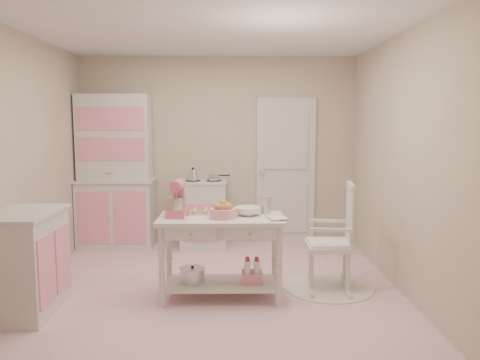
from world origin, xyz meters
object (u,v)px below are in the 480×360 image
rocking_chair (329,236)px  stand_mixer (177,199)px  stove (204,214)px  work_table (221,257)px  base_cabinet (26,263)px  bread_basket (223,213)px  hutch (115,172)px

rocking_chair → stand_mixer: 1.59m
stove → work_table: stove is taller
stove → work_table: size_ratio=0.77×
base_cabinet → stand_mixer: bearing=15.4°
work_table → bread_basket: bearing=-68.2°
stand_mixer → hutch: bearing=125.7°
rocking_chair → stand_mixer: size_ratio=3.24×
hutch → bread_basket: (1.51, -1.95, -0.19)m
base_cabinet → stand_mixer: size_ratio=2.71×
stove → rocking_chair: 2.12m
base_cabinet → bread_basket: bearing=9.4°
stove → bread_basket: bearing=-80.9°
base_cabinet → work_table: size_ratio=0.77×
stove → base_cabinet: size_ratio=1.00×
hutch → work_table: hutch is taller
hutch → rocking_chair: hutch is taller
hutch → stand_mixer: 2.16m
hutch → stove: bearing=-2.4°
stand_mixer → stove: bearing=91.9°
base_cabinet → stand_mixer: stand_mixer is taller
base_cabinet → rocking_chair: (2.83, 0.59, 0.09)m
base_cabinet → bread_basket: base_cabinet is taller
base_cabinet → rocking_chair: size_ratio=0.84×
stove → base_cabinet: 2.62m
base_cabinet → rocking_chair: rocking_chair is taller
stand_mixer → bread_basket: bearing=-2.9°
bread_basket → work_table: bearing=111.8°
hutch → stove: hutch is taller
rocking_chair → work_table: size_ratio=0.92×
base_cabinet → bread_basket: 1.81m
base_cabinet → rocking_chair: 2.89m
stand_mixer → bread_basket: stand_mixer is taller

